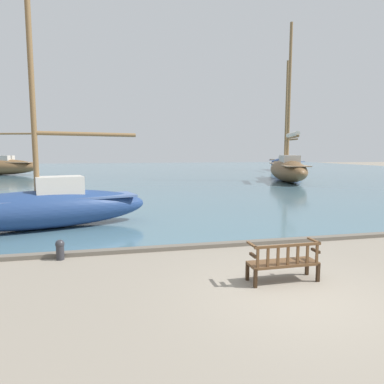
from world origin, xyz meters
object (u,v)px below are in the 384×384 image
(sailboat_far_starboard, at_px, (285,163))
(sailboat_far_port, at_px, (288,168))
(mooring_bollard, at_px, (60,249))
(park_bench, at_px, (284,261))
(sailboat_mid_starboard, at_px, (44,205))

(sailboat_far_starboard, bearing_deg, sailboat_far_port, -117.19)
(sailboat_far_port, distance_m, sailboat_far_starboard, 18.69)
(sailboat_far_port, distance_m, mooring_bollard, 27.62)
(park_bench, distance_m, mooring_bollard, 5.92)
(park_bench, bearing_deg, sailboat_far_starboard, 62.16)
(sailboat_mid_starboard, xyz_separation_m, sailboat_far_starboard, (27.63, 33.70, 0.29))
(sailboat_far_starboard, bearing_deg, sailboat_mid_starboard, -129.35)
(sailboat_mid_starboard, height_order, sailboat_far_starboard, sailboat_far_starboard)
(sailboat_mid_starboard, relative_size, sailboat_far_starboard, 0.63)
(sailboat_far_port, xyz_separation_m, sailboat_mid_starboard, (-19.09, -17.08, -0.37))
(park_bench, height_order, sailboat_mid_starboard, sailboat_mid_starboard)
(sailboat_mid_starboard, distance_m, sailboat_far_starboard, 43.58)
(sailboat_mid_starboard, bearing_deg, park_bench, -46.50)
(sailboat_far_port, xyz_separation_m, mooring_bollard, (-17.99, -20.93, -1.03))
(sailboat_far_starboard, relative_size, mooring_bollard, 28.90)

